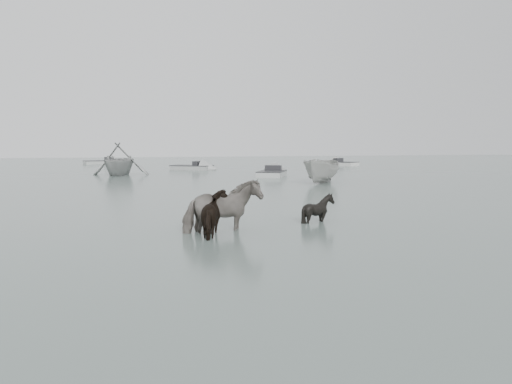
% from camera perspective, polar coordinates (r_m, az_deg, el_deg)
% --- Properties ---
extents(ground, '(140.00, 140.00, 0.00)m').
position_cam_1_polar(ground, '(12.87, -6.63, -4.71)').
color(ground, '#52625B').
rests_on(ground, ground).
extents(pony_pinto, '(2.15, 1.28, 1.70)m').
position_cam_1_polar(pony_pinto, '(12.89, -3.92, -0.84)').
color(pony_pinto, black).
rests_on(pony_pinto, ground).
extents(pony_dark, '(1.31, 1.47, 1.32)m').
position_cam_1_polar(pony_dark, '(12.49, -4.31, -1.94)').
color(pony_dark, black).
rests_on(pony_dark, ground).
extents(pony_black, '(1.25, 1.19, 1.09)m').
position_cam_1_polar(pony_black, '(14.67, 7.13, -1.28)').
color(pony_black, black).
rests_on(pony_black, ground).
extents(rowboat_trail, '(5.08, 5.54, 2.47)m').
position_cam_1_polar(rowboat_trail, '(36.93, -15.35, 3.78)').
color(rowboat_trail, '#969996').
rests_on(rowboat_trail, ground).
extents(boat_small, '(3.76, 4.06, 1.56)m').
position_cam_1_polar(boat_small, '(28.77, 7.57, 2.55)').
color(boat_small, '#A6A6A1').
rests_on(boat_small, ground).
extents(skiff_port, '(3.48, 4.82, 0.75)m').
position_cam_1_polar(skiff_port, '(34.30, 1.83, 2.42)').
color(skiff_port, '#A8ABA8').
rests_on(skiff_port, ground).
extents(skiff_mid, '(4.87, 4.13, 0.75)m').
position_cam_1_polar(skiff_mid, '(43.23, -7.36, 3.04)').
color(skiff_mid, gray).
rests_on(skiff_mid, ground).
extents(skiff_star, '(3.53, 4.38, 0.75)m').
position_cam_1_polar(skiff_star, '(51.59, 9.85, 3.42)').
color(skiff_star, silver).
rests_on(skiff_star, ground).
extents(skiff_far, '(5.46, 3.03, 0.75)m').
position_cam_1_polar(skiff_far, '(57.23, -17.19, 3.46)').
color(skiff_far, '#9D9F9D').
rests_on(skiff_far, ground).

